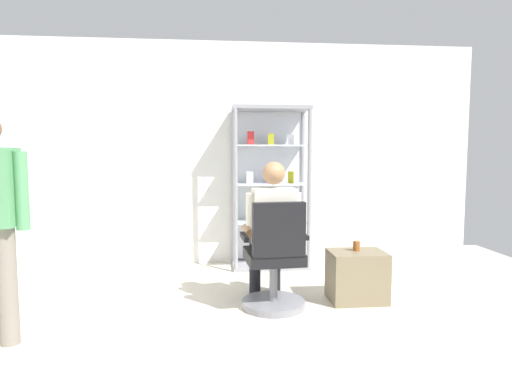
{
  "coord_description": "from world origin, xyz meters",
  "views": [
    {
      "loc": [
        -0.26,
        -2.29,
        1.36
      ],
      "look_at": [
        0.13,
        1.65,
        1.0
      ],
      "focal_mm": 29.93,
      "sensor_mm": 36.0,
      "label": 1
    }
  ],
  "objects_px": {
    "seated_shopkeeper": "(271,226)",
    "storage_crate": "(357,276)",
    "display_cabinet_main": "(270,187)",
    "tea_glass": "(356,246)",
    "office_chair": "(275,265)"
  },
  "relations": [
    {
      "from": "tea_glass",
      "to": "seated_shopkeeper",
      "type": "bearing_deg",
      "value": -178.6
    },
    {
      "from": "office_chair",
      "to": "seated_shopkeeper",
      "type": "xyz_separation_m",
      "value": [
        -0.01,
        0.16,
        0.32
      ]
    },
    {
      "from": "seated_shopkeeper",
      "to": "storage_crate",
      "type": "bearing_deg",
      "value": -1.21
    },
    {
      "from": "office_chair",
      "to": "tea_glass",
      "type": "height_order",
      "value": "office_chair"
    },
    {
      "from": "seated_shopkeeper",
      "to": "storage_crate",
      "type": "relative_size",
      "value": 2.55
    },
    {
      "from": "display_cabinet_main",
      "to": "office_chair",
      "type": "distance_m",
      "value": 1.58
    },
    {
      "from": "office_chair",
      "to": "storage_crate",
      "type": "bearing_deg",
      "value": 10.54
    },
    {
      "from": "display_cabinet_main",
      "to": "tea_glass",
      "type": "xyz_separation_m",
      "value": [
        0.64,
        -1.28,
        -0.46
      ]
    },
    {
      "from": "display_cabinet_main",
      "to": "tea_glass",
      "type": "height_order",
      "value": "display_cabinet_main"
    },
    {
      "from": "display_cabinet_main",
      "to": "tea_glass",
      "type": "bearing_deg",
      "value": -63.38
    },
    {
      "from": "tea_glass",
      "to": "storage_crate",
      "type": "bearing_deg",
      "value": -93.89
    },
    {
      "from": "storage_crate",
      "to": "tea_glass",
      "type": "bearing_deg",
      "value": 86.11
    },
    {
      "from": "office_chair",
      "to": "tea_glass",
      "type": "bearing_deg",
      "value": 13.04
    },
    {
      "from": "office_chair",
      "to": "seated_shopkeeper",
      "type": "distance_m",
      "value": 0.36
    },
    {
      "from": "display_cabinet_main",
      "to": "storage_crate",
      "type": "height_order",
      "value": "display_cabinet_main"
    }
  ]
}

